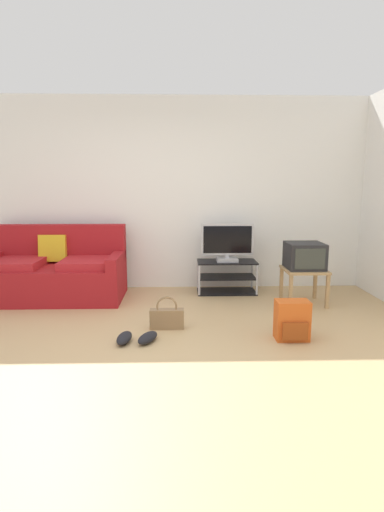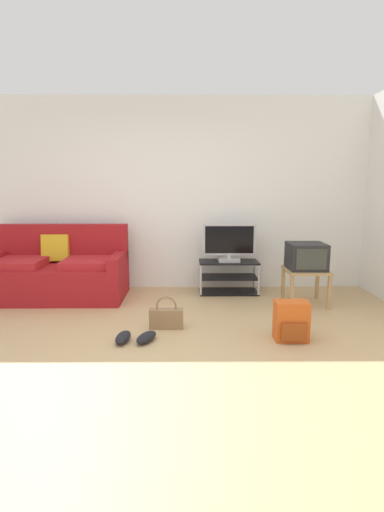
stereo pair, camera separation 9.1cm
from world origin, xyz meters
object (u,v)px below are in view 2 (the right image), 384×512
sneakers_pair (135,337)px  tv_stand (228,277)px  couch (58,272)px  backpack (291,321)px  side_table (306,275)px  crt_tv (306,256)px  flat_tv (229,243)px  handbag (166,317)px

sneakers_pair → tv_stand: bearing=59.0°
couch → backpack: bearing=-29.3°
side_table → crt_tv: crt_tv is taller
flat_tv → crt_tv: flat_tv is taller
side_table → handbag: size_ratio=1.44×
backpack → handbag: bearing=150.0°
crt_tv → flat_tv: bearing=150.6°
tv_stand → backpack: (0.44, -1.75, -0.03)m
side_table → crt_tv: bearing=90.0°
crt_tv → handbag: size_ratio=1.26×
tv_stand → couch: bearing=-174.7°
side_table → crt_tv: (0.00, 0.02, 0.23)m
tv_stand → sneakers_pair: 2.09m
tv_stand → flat_tv: (0.00, -0.02, 0.48)m
flat_tv → tv_stand: bearing=90.0°
flat_tv → handbag: bearing=-119.5°
flat_tv → sneakers_pair: 2.17m
backpack → handbag: (-1.23, 0.33, -0.07)m
tv_stand → handbag: (-0.79, -1.42, -0.10)m
couch → crt_tv: 3.24m
backpack → couch: bearing=135.9°
sneakers_pair → couch: bearing=127.9°
crt_tv → backpack: bearing=-111.4°
tv_stand → backpack: bearing=-76.0°
side_table → couch: bearing=174.0°
tv_stand → sneakers_pair: tv_stand is taller
handbag → sneakers_pair: 0.47m
tv_stand → side_table: size_ratio=1.59×
handbag → side_table: bearing=26.9°
flat_tv → sneakers_pair: flat_tv is taller
tv_stand → handbag: 1.63m
flat_tv → side_table: (0.91, -0.53, -0.33)m
backpack → sneakers_pair: (-1.51, -0.04, -0.15)m
backpack → flat_tv: bearing=89.4°
backpack → handbag: 1.27m
tv_stand → flat_tv: flat_tv is taller
crt_tv → sneakers_pair: (-1.99, -1.25, -0.57)m
tv_stand → sneakers_pair: bearing=-121.0°
crt_tv → tv_stand: bearing=149.5°
tv_stand → flat_tv: 0.48m
side_table → sneakers_pair: bearing=-148.2°
crt_tv → backpack: (-0.48, -1.21, -0.42)m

